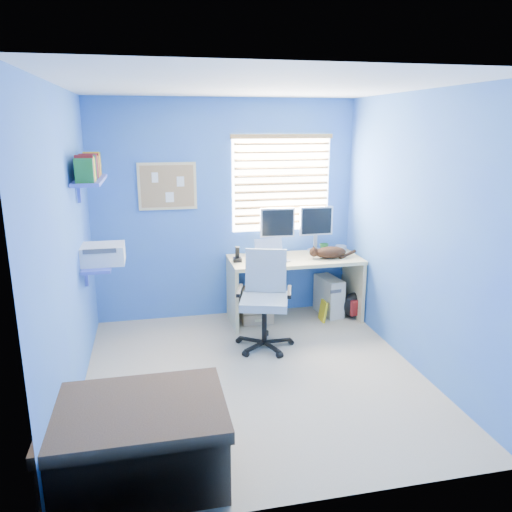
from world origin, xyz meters
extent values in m
cube|color=tan|center=(0.00, 0.00, 0.00)|extent=(3.00, 3.20, 0.00)
cube|color=white|center=(0.00, 0.00, 2.50)|extent=(3.00, 3.20, 0.00)
cube|color=#4583CB|center=(0.00, 1.60, 1.25)|extent=(3.00, 0.01, 2.50)
cube|color=#4583CB|center=(0.00, -1.60, 1.25)|extent=(3.00, 0.01, 2.50)
cube|color=#4583CB|center=(-1.50, 0.00, 1.25)|extent=(0.01, 3.20, 2.50)
cube|color=#4583CB|center=(1.50, 0.00, 1.25)|extent=(0.01, 3.20, 2.50)
cube|color=beige|center=(0.73, 1.26, 0.37)|extent=(1.49, 0.65, 0.74)
cube|color=silver|center=(0.46, 1.18, 0.85)|extent=(0.37, 0.31, 0.22)
cube|color=silver|center=(0.58, 1.50, 1.01)|extent=(0.41, 0.16, 0.54)
cube|color=silver|center=(1.06, 1.51, 1.01)|extent=(0.40, 0.12, 0.54)
cube|color=black|center=(0.07, 1.24, 0.82)|extent=(0.09, 0.11, 0.17)
imported|color=#1B6222|center=(1.15, 1.45, 0.79)|extent=(0.10, 0.09, 0.10)
cylinder|color=silver|center=(1.36, 1.44, 0.78)|extent=(0.13, 0.13, 0.07)
ellipsoid|color=black|center=(1.13, 1.17, 0.81)|extent=(0.38, 0.22, 0.13)
cube|color=beige|center=(1.19, 1.33, 0.23)|extent=(0.25, 0.46, 0.45)
cube|color=tan|center=(0.28, 1.26, 0.20)|extent=(0.35, 0.28, 0.41)
cube|color=yellow|center=(1.05, 1.13, 0.12)|extent=(0.03, 0.17, 0.24)
ellipsoid|color=black|center=(1.43, 1.14, 0.15)|extent=(0.31, 0.26, 0.31)
cube|color=brown|center=(-1.00, -1.15, 0.26)|extent=(1.07, 0.76, 0.51)
cylinder|color=black|center=(0.22, 0.57, 0.03)|extent=(0.71, 0.71, 0.06)
cylinder|color=black|center=(0.22, 0.57, 0.26)|extent=(0.06, 0.06, 0.39)
cube|color=#9EAAC2|center=(0.22, 0.57, 0.49)|extent=(0.58, 0.58, 0.08)
cube|color=#9EAAC2|center=(0.28, 0.78, 0.76)|extent=(0.42, 0.18, 0.44)
cube|color=white|center=(0.65, 1.59, 1.55)|extent=(1.15, 0.01, 1.10)
cube|color=#A67B3D|center=(0.65, 1.56, 1.55)|extent=(1.10, 0.03, 1.00)
cube|color=beige|center=(-0.65, 1.58, 1.55)|extent=(0.64, 0.02, 0.52)
cube|color=tan|center=(-0.65, 1.57, 1.55)|extent=(0.58, 0.01, 0.46)
cube|color=#4858CA|center=(-1.36, 0.75, 0.92)|extent=(0.26, 0.55, 0.03)
cube|color=silver|center=(-1.32, 0.75, 1.02)|extent=(0.42, 0.34, 0.18)
cube|color=#4858CA|center=(-1.37, 0.75, 1.72)|extent=(0.24, 0.90, 0.03)
cube|color=navy|center=(-1.38, 0.75, 1.84)|extent=(0.15, 0.80, 0.22)
camera|label=1|loc=(-0.85, -4.01, 2.21)|focal=35.00mm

